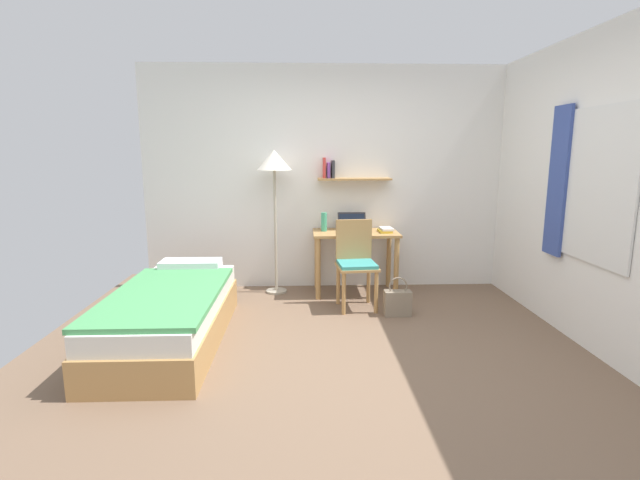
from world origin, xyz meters
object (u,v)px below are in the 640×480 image
water_bottle (324,222)px  book_stack (386,230)px  standing_lamp (274,168)px  desk (355,244)px  laptop (352,226)px  bed (171,315)px  handbag (398,302)px  desk_chair (356,260)px

water_bottle → book_stack: (0.70, -0.09, -0.08)m
standing_lamp → water_bottle: (0.56, 0.00, -0.61)m
desk → book_stack: book_stack is taller
laptop → water_bottle: bearing=-174.6°
bed → water_bottle: water_bottle is taller
desk → standing_lamp: bearing=176.9°
standing_lamp → laptop: bearing=2.2°
desk → water_bottle: bearing=171.7°
handbag → desk_chair: bearing=143.7°
bed → laptop: 2.30m
bed → water_bottle: 2.06m
desk_chair → water_bottle: bearing=119.2°
bed → laptop: laptop is taller
desk_chair → book_stack: bearing=49.9°
book_stack → water_bottle: bearing=172.5°
desk → desk_chair: bearing=-95.6°
bed → water_bottle: (1.38, 1.42, 0.59)m
standing_lamp → handbag: bearing=-33.6°
water_bottle → desk_chair: bearing=-60.8°
standing_lamp → handbag: size_ratio=4.15×
bed → water_bottle: bearing=45.9°
laptop → standing_lamp: bearing=-177.8°
water_bottle → handbag: (0.70, -0.84, -0.69)m
laptop → bed: bearing=-139.6°
bed → book_stack: bearing=32.6°
desk_chair → bed: bearing=-152.8°
desk → laptop: (-0.03, 0.08, 0.19)m
standing_lamp → handbag: (1.26, -0.84, -1.30)m
bed → laptop: bearing=40.4°
water_bottle → bed: bearing=-134.1°
standing_lamp → book_stack: size_ratio=7.14×
desk_chair → standing_lamp: standing_lamp is taller
standing_lamp → water_bottle: size_ratio=7.56×
water_bottle → book_stack: 0.71m
desk → standing_lamp: standing_lamp is taller
desk → bed: bearing=-141.8°
desk → laptop: laptop is taller
desk_chair → laptop: 0.64m
desk → handbag: bearing=-66.5°
desk_chair → laptop: (0.02, 0.58, 0.27)m
book_stack → laptop: bearing=161.6°
handbag → bed: bearing=-164.4°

